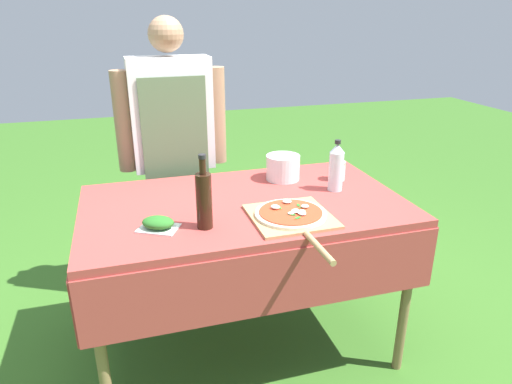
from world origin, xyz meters
TOP-DOWN VIEW (x-y plane):
  - ground_plane at (0.00, 0.00)m, footprint 12.00×12.00m
  - prep_table at (0.00, 0.00)m, footprint 1.47×0.87m
  - person_cook at (-0.24, 0.63)m, footprint 0.61×0.21m
  - pizza_on_peel at (0.14, -0.24)m, footprint 0.34×0.58m
  - oil_bottle at (-0.22, -0.22)m, footprint 0.06×0.06m
  - water_bottle at (0.46, 0.02)m, footprint 0.07×0.07m
  - herb_container at (-0.40, -0.18)m, footprint 0.19×0.17m
  - mixing_tub at (0.27, 0.23)m, footprint 0.17×0.17m
  - sauce_jar at (0.54, 0.15)m, footprint 0.08×0.08m

SIDE VIEW (x-z plane):
  - ground_plane at x=0.00m, z-range 0.00..0.00m
  - prep_table at x=0.00m, z-range 0.32..1.14m
  - pizza_on_peel at x=0.14m, z-range 0.80..0.85m
  - herb_container at x=-0.40m, z-range 0.81..0.87m
  - sauce_jar at x=0.54m, z-range 0.81..0.91m
  - mixing_tub at x=0.27m, z-range 0.82..0.94m
  - water_bottle at x=0.46m, z-range 0.81..1.06m
  - oil_bottle at x=-0.22m, z-range 0.78..1.09m
  - person_cook at x=-0.24m, z-range 0.15..1.76m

